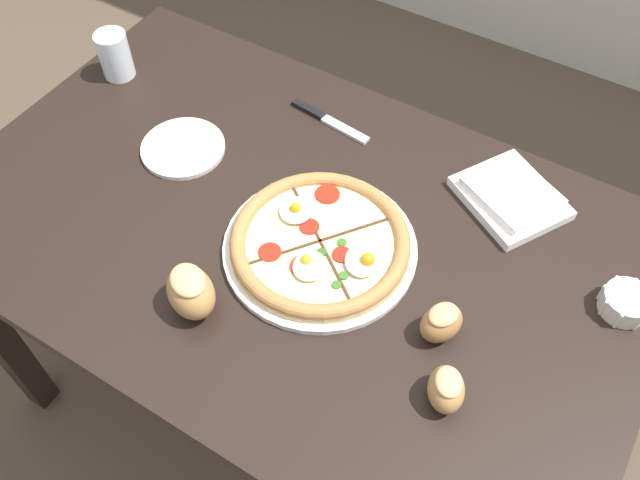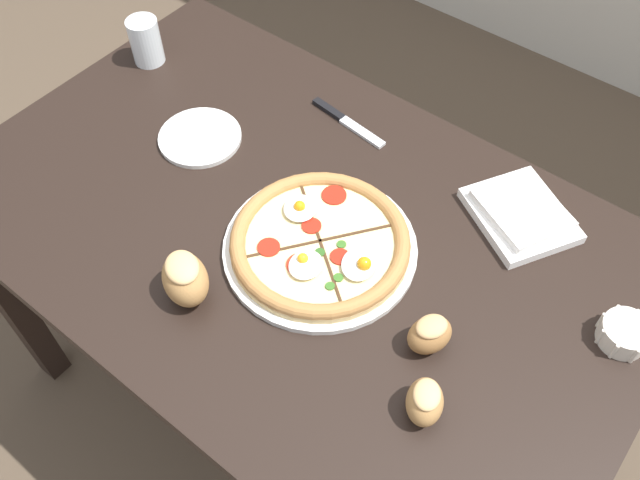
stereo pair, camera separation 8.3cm
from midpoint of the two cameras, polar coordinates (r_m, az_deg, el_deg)
name	(u,v)px [view 2 (the right image)]	position (r m, az deg, el deg)	size (l,w,h in m)	color
ground_plane	(303,396)	(1.90, -0.13, -13.07)	(12.00, 12.00, 0.00)	brown
dining_table	(297,259)	(1.33, -0.19, -1.69)	(1.30, 0.82, 0.75)	black
pizza	(320,243)	(1.19, 1.99, -0.39)	(0.35, 0.35, 0.05)	white
ramekin_bowl	(625,333)	(1.22, 26.08, -7.17)	(0.09, 0.09, 0.04)	silver
napkin_folded	(521,213)	(1.31, 18.30, 2.07)	(0.24, 0.23, 0.04)	white
bread_piece_near	(430,334)	(1.10, 11.39, -7.86)	(0.08, 0.09, 0.07)	#A3703D
bread_piece_mid	(185,278)	(1.13, -9.27, -3.26)	(0.12, 0.11, 0.09)	#B27F47
bread_piece_far	(425,401)	(1.05, 11.14, -13.29)	(0.08, 0.09, 0.07)	#B27F47
knife_main	(347,122)	(1.43, 3.97, 9.84)	(0.19, 0.04, 0.01)	silver
water_glass	(146,43)	(1.59, -12.95, 15.78)	(0.07, 0.07, 0.10)	white
side_saucer	(200,137)	(1.40, -8.40, 8.48)	(0.17, 0.17, 0.01)	white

